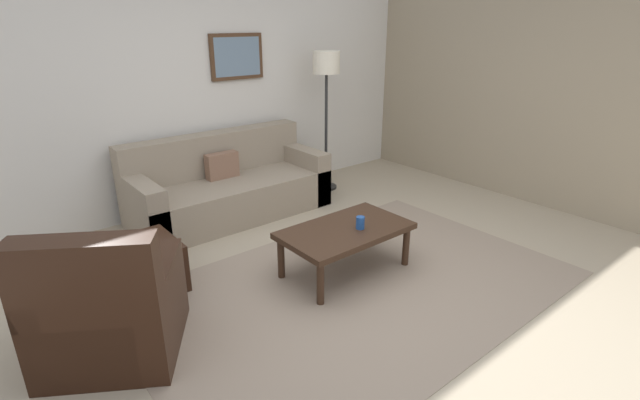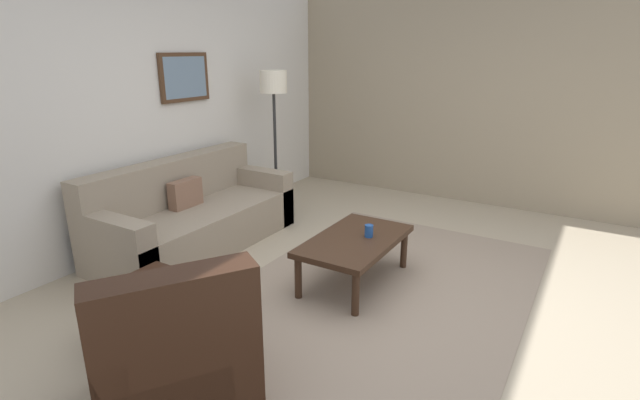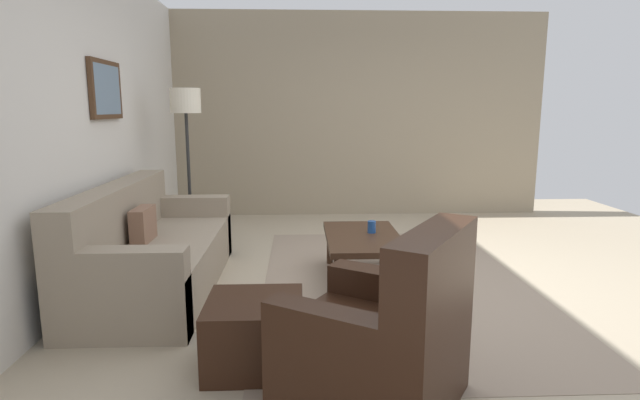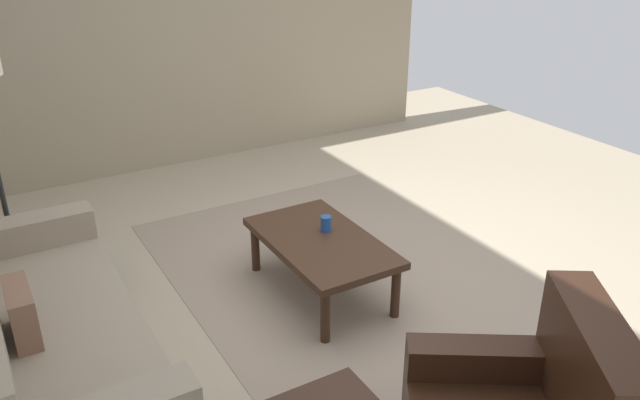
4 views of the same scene
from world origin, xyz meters
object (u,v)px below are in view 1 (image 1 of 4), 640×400
(armchair_leather, at_px, (109,316))
(ottoman, at_px, (142,267))
(coffee_table, at_px, (346,233))
(cup, at_px, (360,223))
(framed_artwork, at_px, (237,57))
(lamp_standing, at_px, (326,77))
(couch_main, at_px, (226,188))

(armchair_leather, xyz_separation_m, ottoman, (0.45, 0.70, -0.11))
(coffee_table, distance_m, cup, 0.16)
(armchair_leather, xyz_separation_m, framed_artwork, (2.24, 2.12, 1.35))
(coffee_table, xyz_separation_m, framed_artwork, (0.34, 2.24, 1.30))
(coffee_table, distance_m, lamp_standing, 2.41)
(cup, height_order, lamp_standing, lamp_standing)
(armchair_leather, relative_size, ottoman, 1.97)
(couch_main, relative_size, armchair_leather, 1.94)
(ottoman, bearing_deg, coffee_table, -29.37)
(ottoman, bearing_deg, lamp_standing, 19.03)
(couch_main, distance_m, cup, 1.93)
(framed_artwork, bearing_deg, armchair_leather, -136.62)
(coffee_table, xyz_separation_m, cup, (0.09, -0.09, 0.10))
(ottoman, relative_size, framed_artwork, 0.85)
(armchair_leather, relative_size, framed_artwork, 1.68)
(couch_main, height_order, ottoman, couch_main)
(lamp_standing, bearing_deg, couch_main, 177.19)
(armchair_leather, height_order, ottoman, armchair_leather)
(lamp_standing, bearing_deg, coffee_table, -125.73)
(cup, xyz_separation_m, lamp_standing, (1.18, 1.84, 0.95))
(ottoman, distance_m, lamp_standing, 3.12)
(coffee_table, relative_size, framed_artwork, 1.67)
(armchair_leather, bearing_deg, ottoman, 57.42)
(armchair_leather, distance_m, coffee_table, 1.91)
(armchair_leather, distance_m, framed_artwork, 3.37)
(couch_main, height_order, framed_artwork, framed_artwork)
(ottoman, relative_size, lamp_standing, 0.33)
(coffee_table, height_order, framed_artwork, framed_artwork)
(couch_main, bearing_deg, ottoman, -142.71)
(cup, xyz_separation_m, framed_artwork, (0.25, 2.33, 1.20))
(armchair_leather, distance_m, cup, 2.00)
(couch_main, height_order, armchair_leather, armchair_leather)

